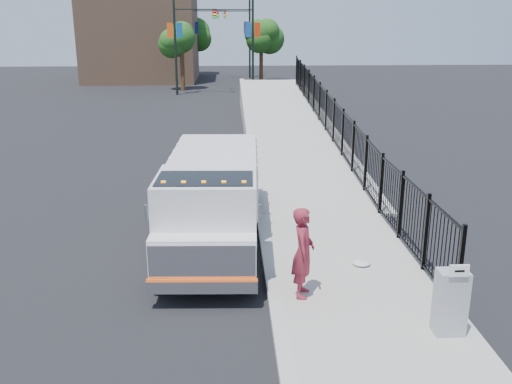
{
  "coord_description": "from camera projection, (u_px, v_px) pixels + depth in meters",
  "views": [
    {
      "loc": [
        -0.91,
        -11.99,
        5.75
      ],
      "look_at": [
        -0.25,
        2.0,
        1.45
      ],
      "focal_mm": 40.0,
      "sensor_mm": 36.0,
      "label": 1
    }
  ],
  "objects": [
    {
      "name": "ramp",
      "position": [
        290.0,
        137.0,
        28.55
      ],
      "size": [
        3.95,
        24.06,
        3.19
      ],
      "primitive_type": "cube",
      "rotation": [
        0.06,
        0.0,
        0.0
      ],
      "color": "#9E998E",
      "rests_on": "ground"
    },
    {
      "name": "tree_1",
      "position": [
        261.0,
        38.0,
        51.73
      ],
      "size": [
        2.5,
        2.5,
        5.25
      ],
      "color": "#382314",
      "rests_on": "ground"
    },
    {
      "name": "curb",
      "position": [
        278.0,
        317.0,
        11.24
      ],
      "size": [
        0.3,
        12.0,
        0.16
      ],
      "primitive_type": "cube",
      "color": "#ADAAA3",
      "rests_on": "ground"
    },
    {
      "name": "truck",
      "position": [
        212.0,
        196.0,
        14.57
      ],
      "size": [
        2.59,
        7.23,
        2.45
      ],
      "rotation": [
        0.0,
        0.0,
        -0.04
      ],
      "color": "black",
      "rests_on": "ground"
    },
    {
      "name": "worker",
      "position": [
        303.0,
        252.0,
        11.79
      ],
      "size": [
        0.59,
        0.79,
        1.94
      ],
      "primitive_type": "imported",
      "rotation": [
        0.0,
        0.0,
        1.37
      ],
      "color": "maroon",
      "rests_on": "sidewalk"
    },
    {
      "name": "ground",
      "position": [
        271.0,
        277.0,
        13.17
      ],
      "size": [
        120.0,
        120.0,
        0.0
      ],
      "primitive_type": "plane",
      "color": "black",
      "rests_on": "ground"
    },
    {
      "name": "light_pole_0",
      "position": [
        179.0,
        36.0,
        42.78
      ],
      "size": [
        3.77,
        0.22,
        8.0
      ],
      "color": "black",
      "rests_on": "ground"
    },
    {
      "name": "tree_0",
      "position": [
        181.0,
        41.0,
        45.51
      ],
      "size": [
        2.46,
        2.46,
        5.23
      ],
      "color": "#382314",
      "rests_on": "ground"
    },
    {
      "name": "tree_2",
      "position": [
        195.0,
        35.0,
        58.68
      ],
      "size": [
        3.06,
        3.06,
        5.53
      ],
      "color": "#382314",
      "rests_on": "ground"
    },
    {
      "name": "iron_fence",
      "position": [
        333.0,
        135.0,
        24.53
      ],
      "size": [
        0.1,
        28.0,
        1.8
      ],
      "primitive_type": "cube",
      "color": "black",
      "rests_on": "ground"
    },
    {
      "name": "light_pole_2",
      "position": [
        196.0,
        33.0,
        53.23
      ],
      "size": [
        3.77,
        0.22,
        8.0
      ],
      "color": "black",
      "rests_on": "ground"
    },
    {
      "name": "debris",
      "position": [
        361.0,
        263.0,
        13.52
      ],
      "size": [
        0.43,
        0.43,
        0.11
      ],
      "primitive_type": "ellipsoid",
      "color": "silver",
      "rests_on": "sidewalk"
    },
    {
      "name": "sidewalk",
      "position": [
        375.0,
        316.0,
        11.33
      ],
      "size": [
        3.55,
        12.0,
        0.12
      ],
      "primitive_type": "cube",
      "color": "#9E998E",
      "rests_on": "ground"
    },
    {
      "name": "utility_cabinet",
      "position": [
        450.0,
        302.0,
        10.45
      ],
      "size": [
        0.55,
        0.4,
        1.25
      ],
      "primitive_type": "cube",
      "color": "gray",
      "rests_on": "sidewalk"
    },
    {
      "name": "light_pole_1",
      "position": [
        249.0,
        36.0,
        44.73
      ],
      "size": [
        3.78,
        0.22,
        8.0
      ],
      "color": "black",
      "rests_on": "ground"
    },
    {
      "name": "building",
      "position": [
        142.0,
        37.0,
        53.6
      ],
      "size": [
        10.0,
        10.0,
        8.0
      ],
      "primitive_type": "cube",
      "color": "#8C664C",
      "rests_on": "ground"
    },
    {
      "name": "light_pole_3",
      "position": [
        247.0,
        32.0,
        54.95
      ],
      "size": [
        3.78,
        0.22,
        8.0
      ],
      "color": "black",
      "rests_on": "ground"
    },
    {
      "name": "arrow_sign",
      "position": [
        459.0,
        271.0,
        10.02
      ],
      "size": [
        0.35,
        0.04,
        0.22
      ],
      "primitive_type": "cube",
      "color": "white",
      "rests_on": "utility_cabinet"
    }
  ]
}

